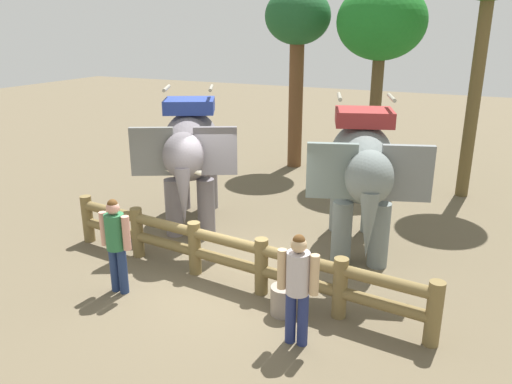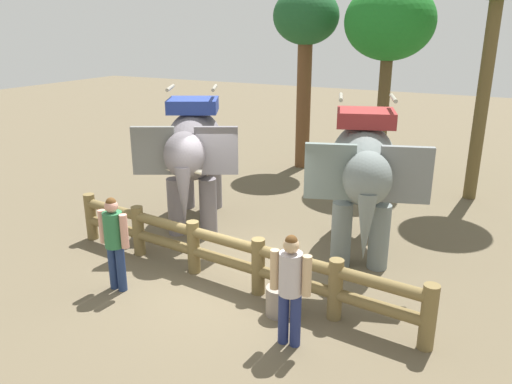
# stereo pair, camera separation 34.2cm
# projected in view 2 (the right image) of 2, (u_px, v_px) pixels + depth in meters

# --- Properties ---
(ground_plane) EXTENTS (60.00, 60.00, 0.00)m
(ground_plane) POSITION_uv_depth(u_px,v_px,m) (229.00, 278.00, 9.55)
(ground_plane) COLOR brown
(log_fence) EXTENTS (7.60, 1.03, 1.05)m
(log_fence) POSITION_uv_depth(u_px,v_px,m) (224.00, 253.00, 9.23)
(log_fence) COLOR brown
(log_fence) RESTS_ON ground
(elephant_near_left) EXTENTS (3.00, 3.81, 3.25)m
(elephant_near_left) POSITION_uv_depth(u_px,v_px,m) (193.00, 150.00, 11.66)
(elephant_near_left) COLOR slate
(elephant_near_left) RESTS_ON ground
(elephant_center) EXTENTS (2.64, 3.89, 3.26)m
(elephant_center) POSITION_uv_depth(u_px,v_px,m) (363.00, 169.00, 10.07)
(elephant_center) COLOR slate
(elephant_center) RESTS_ON ground
(tourist_woman_in_black) EXTENTS (0.62, 0.34, 1.76)m
(tourist_woman_in_black) POSITION_uv_depth(u_px,v_px,m) (114.00, 237.00, 8.86)
(tourist_woman_in_black) COLOR navy
(tourist_woman_in_black) RESTS_ON ground
(tourist_man_in_blue) EXTENTS (0.63, 0.36, 1.77)m
(tourist_man_in_blue) POSITION_uv_depth(u_px,v_px,m) (290.00, 283.00, 7.28)
(tourist_man_in_blue) COLOR navy
(tourist_man_in_blue) RESTS_ON ground
(tree_back_center) EXTENTS (2.06, 2.06, 5.71)m
(tree_back_center) POSITION_uv_depth(u_px,v_px,m) (306.00, 26.00, 15.72)
(tree_back_center) COLOR brown
(tree_back_center) RESTS_ON ground
(tree_far_right) EXTENTS (2.57, 2.57, 5.76)m
(tree_far_right) POSITION_uv_depth(u_px,v_px,m) (390.00, 25.00, 14.30)
(tree_far_right) COLOR brown
(tree_far_right) RESTS_ON ground
(feed_bucket) EXTENTS (0.44, 0.44, 0.50)m
(feed_bucket) POSITION_uv_depth(u_px,v_px,m) (279.00, 301.00, 8.30)
(feed_bucket) COLOR gray
(feed_bucket) RESTS_ON ground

